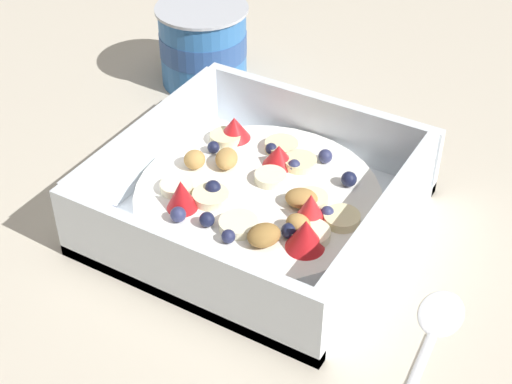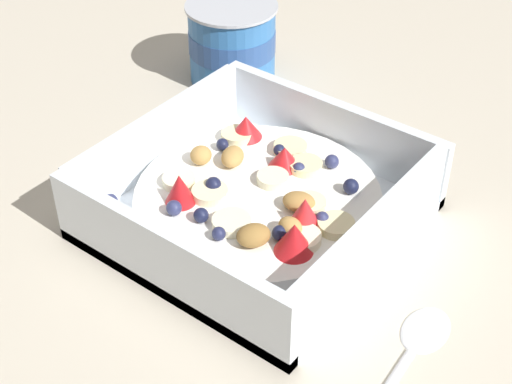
# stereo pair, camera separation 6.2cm
# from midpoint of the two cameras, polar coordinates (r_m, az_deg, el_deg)

# --- Properties ---
(ground_plane) EXTENTS (2.40, 2.40, 0.00)m
(ground_plane) POSITION_cam_midpoint_polar(r_m,az_deg,el_deg) (0.65, 3.93, -1.39)
(ground_plane) COLOR beige
(fruit_bowl) EXTENTS (0.22, 0.22, 0.06)m
(fruit_bowl) POSITION_cam_midpoint_polar(r_m,az_deg,el_deg) (0.62, 2.87, -0.80)
(fruit_bowl) COLOR white
(fruit_bowl) RESTS_ON ground
(spoon) EXTENTS (0.04, 0.17, 0.01)m
(spoon) POSITION_cam_midpoint_polar(r_m,az_deg,el_deg) (0.55, 14.48, -11.38)
(spoon) COLOR silver
(spoon) RESTS_ON ground
(yogurt_cup) EXTENTS (0.09, 0.09, 0.08)m
(yogurt_cup) POSITION_cam_midpoint_polar(r_m,az_deg,el_deg) (0.81, 0.46, 10.88)
(yogurt_cup) COLOR #3370B7
(yogurt_cup) RESTS_ON ground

